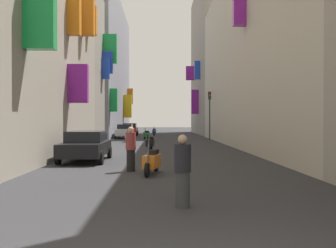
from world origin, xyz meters
TOP-DOWN VIEW (x-y plane):
  - ground_plane at (0.00, 30.00)m, footprint 140.00×140.00m
  - building_left_mid_a at (-7.98, 28.49)m, footprint 7.18×5.43m
  - building_left_mid_c at (-7.99, 46.94)m, footprint 7.09×26.12m
  - building_right_mid_a at (8.00, 24.57)m, footprint 7.11×32.10m
  - building_right_mid_b at (7.99, 50.32)m, footprint 7.26×19.37m
  - parked_car_red at (-3.75, 44.45)m, footprint 1.90×3.91m
  - parked_car_white at (-3.78, 37.79)m, footprint 1.86×4.09m
  - parked_car_black at (-3.62, 14.79)m, footprint 2.02×4.40m
  - scooter_silver at (-2.87, 30.70)m, footprint 0.70×1.87m
  - scooter_green at (-1.46, 35.50)m, footprint 0.73×1.84m
  - scooter_orange at (-0.44, 10.24)m, footprint 0.66×1.96m
  - scooter_black at (-0.76, 21.40)m, footprint 0.55×1.77m
  - scooter_blue at (-0.80, 44.90)m, footprint 0.48×1.86m
  - pedestrian_crossing at (-1.25, 11.03)m, footprint 0.53×0.53m
  - pedestrian_near_left at (0.33, 4.93)m, footprint 0.50×0.50m
  - traffic_light_near_corner at (4.64, 33.74)m, footprint 0.26×0.34m

SIDE VIEW (x-z plane):
  - ground_plane at x=0.00m, z-range 0.00..0.00m
  - scooter_black at x=-0.76m, z-range -0.10..1.03m
  - scooter_blue at x=-0.80m, z-range -0.10..1.03m
  - scooter_green at x=-1.46m, z-range -0.10..1.03m
  - scooter_silver at x=-2.87m, z-range -0.10..1.03m
  - scooter_orange at x=-0.44m, z-range -0.10..1.03m
  - parked_car_black at x=-3.62m, z-range 0.04..1.45m
  - parked_car_white at x=-3.78m, z-range 0.04..1.50m
  - parked_car_red at x=-3.75m, z-range 0.03..1.55m
  - pedestrian_near_left at x=0.33m, z-range -0.01..1.60m
  - pedestrian_crossing at x=-1.25m, z-range 0.00..1.68m
  - traffic_light_near_corner at x=4.64m, z-range 0.81..5.44m
  - building_left_mid_a at x=-7.98m, z-range 0.01..12.28m
  - building_right_mid_a at x=8.00m, z-range 0.00..13.47m
  - building_left_mid_c at x=-7.99m, z-range -0.01..16.79m
  - building_right_mid_b at x=7.99m, z-range -0.01..20.05m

